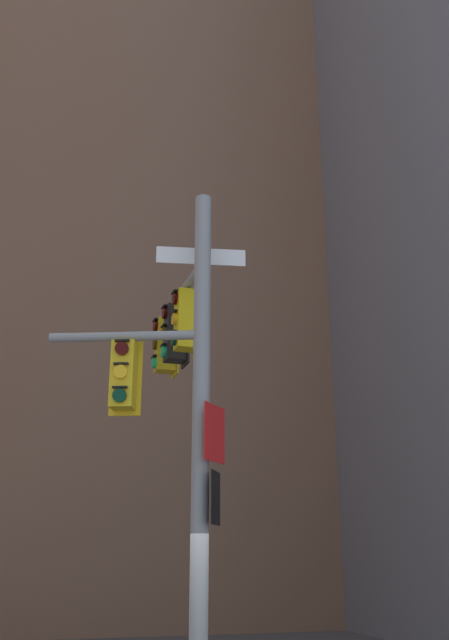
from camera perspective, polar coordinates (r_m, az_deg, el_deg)
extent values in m
cube|color=brown|center=(34.62, -5.14, 9.35)|extent=(17.21, 17.21, 37.11)
cylinder|color=gray|center=(9.91, -1.98, -9.64)|extent=(0.25, 0.25, 7.63)
cylinder|color=gray|center=(11.89, -3.64, 2.11)|extent=(0.25, 2.74, 0.14)
cylinder|color=gray|center=(10.44, -8.20, -1.35)|extent=(2.22, 0.89, 0.14)
cube|color=yellow|center=(11.36, -2.26, -0.11)|extent=(0.05, 0.48, 1.14)
cube|color=yellow|center=(11.31, -3.19, -0.02)|extent=(0.35, 0.35, 1.00)
cylinder|color=#360605|center=(11.39, -4.13, 1.75)|extent=(0.07, 0.20, 0.20)
cube|color=black|center=(11.43, -4.15, 2.32)|extent=(0.08, 0.22, 0.02)
cylinder|color=yellow|center=(11.27, -4.17, 0.08)|extent=(0.07, 0.20, 0.20)
cube|color=black|center=(11.31, -4.19, 0.66)|extent=(0.08, 0.22, 0.02)
cylinder|color=#06311C|center=(11.16, -4.21, -1.61)|extent=(0.07, 0.20, 0.20)
cube|color=black|center=(11.20, -4.23, -1.03)|extent=(0.08, 0.22, 0.02)
cube|color=black|center=(12.05, -3.22, -1.21)|extent=(0.05, 0.48, 1.14)
cube|color=black|center=(12.01, -4.10, -1.12)|extent=(0.35, 0.35, 1.00)
cylinder|color=#360605|center=(12.08, -4.98, 0.55)|extent=(0.07, 0.20, 0.20)
cube|color=black|center=(12.12, -4.99, 1.09)|extent=(0.08, 0.22, 0.02)
cylinder|color=#3C2C06|center=(11.96, -5.03, -1.03)|extent=(0.07, 0.20, 0.20)
cube|color=black|center=(12.00, -5.04, -0.48)|extent=(0.08, 0.22, 0.02)
cylinder|color=#19C672|center=(11.86, -5.08, -2.64)|extent=(0.07, 0.20, 0.20)
cube|color=black|center=(11.90, -5.09, -2.08)|extent=(0.08, 0.22, 0.02)
cube|color=gold|center=(12.75, -4.08, -2.18)|extent=(0.05, 0.48, 1.14)
cube|color=gold|center=(12.71, -4.91, -2.10)|extent=(0.35, 0.35, 1.00)
cylinder|color=#360605|center=(12.77, -5.74, -0.52)|extent=(0.07, 0.20, 0.20)
cube|color=black|center=(12.81, -5.75, -0.01)|extent=(0.08, 0.22, 0.02)
cylinder|color=#3C2C06|center=(12.67, -5.79, -2.02)|extent=(0.07, 0.20, 0.20)
cube|color=black|center=(12.70, -5.80, -1.50)|extent=(0.08, 0.22, 0.02)
cylinder|color=#19C672|center=(12.57, -5.84, -3.55)|extent=(0.07, 0.20, 0.20)
cube|color=black|center=(12.60, -5.85, -3.02)|extent=(0.08, 0.22, 0.02)
cube|color=gold|center=(10.46, -8.14, -4.80)|extent=(0.46, 0.19, 1.14)
cube|color=gold|center=(10.28, -8.35, -4.54)|extent=(0.43, 0.43, 1.00)
cylinder|color=#360605|center=(10.18, -8.49, -2.35)|extent=(0.21, 0.12, 0.20)
cube|color=black|center=(10.21, -8.46, -1.69)|extent=(0.23, 0.14, 0.02)
cylinder|color=yellow|center=(10.09, -8.59, -4.25)|extent=(0.21, 0.12, 0.20)
cube|color=black|center=(10.12, -8.56, -3.59)|extent=(0.23, 0.14, 0.02)
cylinder|color=#06311C|center=(10.01, -8.68, -6.19)|extent=(0.21, 0.12, 0.20)
cube|color=black|center=(10.03, -8.66, -5.52)|extent=(0.23, 0.14, 0.02)
cube|color=white|center=(11.11, -1.95, 5.29)|extent=(1.42, 0.24, 0.28)
cube|color=#19479E|center=(11.11, -1.95, 5.29)|extent=(1.38, 0.23, 0.24)
cube|color=red|center=(9.82, -0.82, -9.34)|extent=(0.42, 0.50, 0.80)
cube|color=white|center=(9.82, -0.82, -9.34)|extent=(0.40, 0.47, 0.76)
cube|color=black|center=(9.77, -0.74, -14.49)|extent=(0.27, 0.55, 0.72)
cube|color=white|center=(9.77, -0.74, -14.49)|extent=(0.25, 0.51, 0.68)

